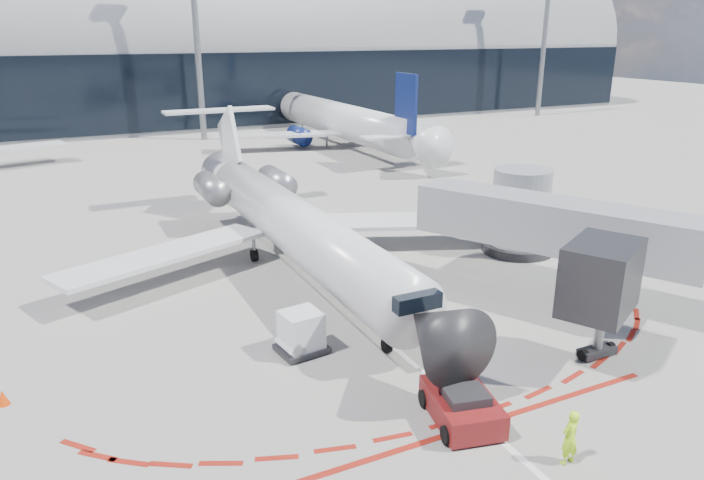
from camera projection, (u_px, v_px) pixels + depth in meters
name	position (u px, v px, depth m)	size (l,w,h in m)	color
ground	(335.00, 295.00, 30.05)	(260.00, 260.00, 0.00)	gray
apron_centerline	(319.00, 281.00, 31.75)	(0.25, 40.00, 0.01)	silver
apron_stop_bar	(482.00, 424.00, 20.23)	(14.00, 0.25, 0.01)	maroon
terminal_building	(132.00, 59.00, 82.79)	(150.00, 24.15, 24.00)	gray
jet_bridge	(542.00, 226.00, 30.57)	(10.03, 15.20, 4.90)	gray
light_mast_centre	(196.00, 26.00, 69.11)	(0.70, 0.70, 25.00)	slate
light_mast_east	(545.00, 27.00, 89.78)	(0.70, 0.70, 25.00)	slate
regional_jet	(289.00, 221.00, 33.22)	(24.15, 29.78, 7.46)	silver
pushback_tug	(462.00, 406.00, 20.25)	(2.57, 4.89, 1.24)	#5E100D
ramp_worker	(570.00, 437.00, 18.15)	(0.64, 0.42, 1.75)	#BDFF1A
uld_container	(301.00, 333.00, 24.49)	(2.01, 1.77, 1.72)	black
safety_cone_left	(3.00, 398.00, 21.19)	(0.39, 0.39, 0.55)	#E53A04
bg_airliner_1	(341.00, 96.00, 68.23)	(32.80, 34.73, 10.61)	silver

